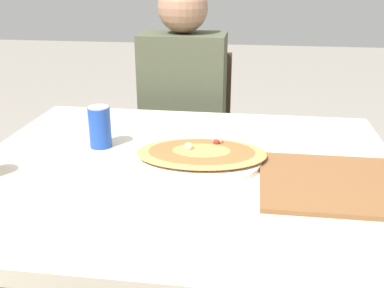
{
  "coord_description": "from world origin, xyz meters",
  "views": [
    {
      "loc": [
        0.18,
        -1.11,
        1.25
      ],
      "look_at": [
        0.02,
        0.01,
        0.81
      ],
      "focal_mm": 42.0,
      "sensor_mm": 36.0,
      "label": 1
    }
  ],
  "objects_px": {
    "dining_table": "(183,188)",
    "soda_can": "(100,127)",
    "pizza_main": "(201,155)",
    "chair_far_seated": "(187,142)",
    "person_seated": "(183,106)"
  },
  "relations": [
    {
      "from": "person_seated",
      "to": "soda_can",
      "type": "height_order",
      "value": "person_seated"
    },
    {
      "from": "person_seated",
      "to": "pizza_main",
      "type": "bearing_deg",
      "value": 103.23
    },
    {
      "from": "dining_table",
      "to": "chair_far_seated",
      "type": "xyz_separation_m",
      "value": [
        -0.11,
        0.83,
        -0.18
      ]
    },
    {
      "from": "chair_far_seated",
      "to": "pizza_main",
      "type": "relative_size",
      "value": 2.37
    },
    {
      "from": "dining_table",
      "to": "pizza_main",
      "type": "bearing_deg",
      "value": 38.74
    },
    {
      "from": "person_seated",
      "to": "soda_can",
      "type": "distance_m",
      "value": 0.64
    },
    {
      "from": "dining_table",
      "to": "person_seated",
      "type": "distance_m",
      "value": 0.72
    },
    {
      "from": "chair_far_seated",
      "to": "soda_can",
      "type": "relative_size",
      "value": 7.17
    },
    {
      "from": "pizza_main",
      "to": "dining_table",
      "type": "bearing_deg",
      "value": -141.26
    },
    {
      "from": "dining_table",
      "to": "soda_can",
      "type": "relative_size",
      "value": 9.4
    },
    {
      "from": "pizza_main",
      "to": "person_seated",
      "type": "bearing_deg",
      "value": 103.23
    },
    {
      "from": "chair_far_seated",
      "to": "soda_can",
      "type": "distance_m",
      "value": 0.8
    },
    {
      "from": "dining_table",
      "to": "soda_can",
      "type": "bearing_deg",
      "value": 158.38
    },
    {
      "from": "soda_can",
      "to": "dining_table",
      "type": "bearing_deg",
      "value": -21.62
    },
    {
      "from": "pizza_main",
      "to": "soda_can",
      "type": "bearing_deg",
      "value": 167.5
    }
  ]
}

